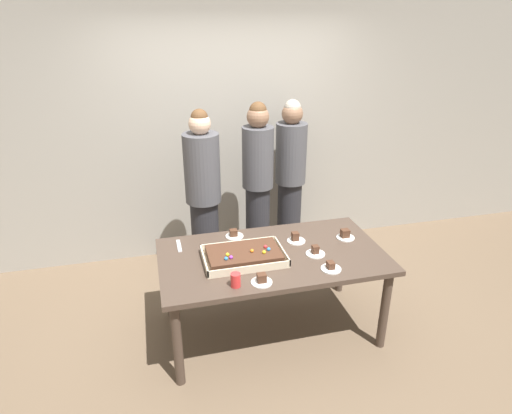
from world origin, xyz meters
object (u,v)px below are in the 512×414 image
Objects in this scene: party_table at (272,263)px; plated_slice_center_back at (234,235)px; person_serving_front at (290,177)px; plated_slice_near_right at (315,252)px; plated_slice_near_left at (331,267)px; plated_slice_center_front at (296,239)px; plated_slice_far_left at (345,235)px; person_green_shirt_behind at (204,198)px; drink_cup_nearest at (236,280)px; cake_server_utensil at (179,246)px; plated_slice_far_right at (262,280)px; person_striped_tie_right at (258,186)px; sheet_cake at (244,255)px.

party_table is 11.71× the size of plated_slice_center_back.
person_serving_front is (0.78, 0.86, 0.14)m from plated_slice_center_back.
person_serving_front is (0.22, 1.31, 0.14)m from plated_slice_near_right.
plated_slice_near_left is 0.49m from plated_slice_center_front.
plated_slice_center_back is at bearing 164.42° from plated_slice_far_left.
person_green_shirt_behind is at bearing 127.27° from plated_slice_near_right.
drink_cup_nearest is 0.06× the size of person_green_shirt_behind.
drink_cup_nearest is 0.50× the size of cake_server_utensil.
plated_slice_center_back is at bearing -10.06° from person_serving_front.
drink_cup_nearest is at bearing 178.58° from plated_slice_far_right.
plated_slice_center_back is (-0.90, 0.25, -0.01)m from plated_slice_far_left.
person_green_shirt_behind reaches higher than plated_slice_far_right.
person_striped_tie_right is (0.37, 0.65, 0.17)m from plated_slice_center_back.
plated_slice_center_front is 0.96m from cake_server_utensil.
plated_slice_far_left is at bearing 29.26° from plated_slice_far_right.
person_green_shirt_behind is at bearing 91.91° from drink_cup_nearest.
plated_slice_near_left is at bearing 21.49° from person_green_shirt_behind.
cake_server_utensil is (-0.33, 0.67, -0.05)m from drink_cup_nearest.
plated_slice_center_back is (0.00, 0.39, -0.02)m from sheet_cake.
plated_slice_near_left is 1.36m from person_striped_tie_right.
drink_cup_nearest is at bearing -139.77° from plated_slice_center_front.
plated_slice_far_right is 0.09× the size of person_green_shirt_behind.
person_green_shirt_behind is at bearing 114.89° from party_table.
drink_cup_nearest reaches higher than plated_slice_far_right.
plated_slice_near_right is 1.22m from person_green_shirt_behind.
drink_cup_nearest is 1.47m from person_striped_tie_right.
cake_server_utensil is (-1.02, 0.39, -0.02)m from plated_slice_near_right.
plated_slice_center_back is at bearing 8.00° from person_green_shirt_behind.
plated_slice_center_front is at bearing -23.09° from plated_slice_center_back.
plated_slice_center_back reaches higher than plated_slice_near_left.
plated_slice_near_left is 0.90m from plated_slice_center_back.
plated_slice_far_right is 0.19m from drink_cup_nearest.
sheet_cake is 0.51m from plated_slice_center_front.
sheet_cake is 0.39m from plated_slice_center_back.
party_table is 11.71× the size of plated_slice_far_right.
plated_slice_far_right reaches higher than plated_slice_center_back.
cake_server_utensil is 0.12× the size of person_serving_front.
party_table is 0.49m from plated_slice_near_left.
party_table is at bearing 13.96° from person_green_shirt_behind.
plated_slice_near_left is 1.00× the size of plated_slice_center_back.
plated_slice_near_left is at bearing 3.26° from drink_cup_nearest.
plated_slice_center_front is (0.48, 0.18, -0.01)m from sheet_cake.
person_green_shirt_behind reaches higher than party_table.
plated_slice_center_front is 0.75× the size of cake_server_utensil.
plated_slice_center_front is 0.09× the size of person_striped_tie_right.
plated_slice_far_right is at bearing -52.81° from cake_server_utensil.
sheet_cake reaches higher than plated_slice_center_front.
plated_slice_center_front is 0.09× the size of person_green_shirt_behind.
cake_server_utensil is at bearing 159.00° from plated_slice_near_right.
plated_slice_far_left is 0.42m from plated_slice_center_front.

